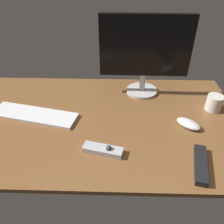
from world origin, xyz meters
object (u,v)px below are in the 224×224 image
media_remote (103,150)px  coffee_mug (214,103)px  tv_remote (201,164)px  computer_mouse (189,124)px  keyboard (34,115)px  monitor (145,51)px

media_remote → coffee_mug: bearing=44.0°
media_remote → coffee_mug: (55.71, 32.71, 2.73)cm
coffee_mug → tv_remote: bearing=-113.8°
computer_mouse → tv_remote: 24.67cm
computer_mouse → media_remote: size_ratio=0.68×
coffee_mug → keyboard: bearing=-174.6°
tv_remote → coffee_mug: bearing=-10.5°
media_remote → tv_remote: 38.89cm
keyboard → tv_remote: (74.68, -30.86, 0.54)cm
keyboard → monitor: bearing=37.4°
keyboard → tv_remote: 80.81cm
keyboard → coffee_mug: (92.11, 8.69, 3.30)cm
keyboard → media_remote: size_ratio=2.50×
coffee_mug → media_remote: bearing=-149.6°
keyboard → media_remote: bearing=-20.6°
computer_mouse → tv_remote: bearing=-51.0°
media_remote → tv_remote: media_remote is taller
tv_remote → media_remote: bearing=93.2°
media_remote → tv_remote: (38.28, -6.84, -0.02)cm
media_remote → coffee_mug: 64.66cm
keyboard → media_remote: (36.40, -24.02, 0.56)cm
computer_mouse → keyboard: bearing=-143.2°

